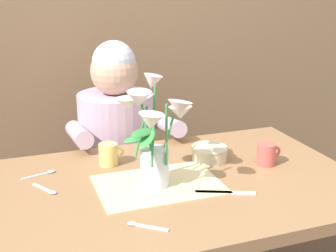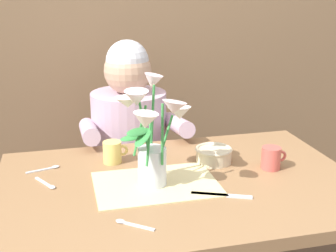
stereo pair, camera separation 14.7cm
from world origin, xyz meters
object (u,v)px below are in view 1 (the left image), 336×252
at_px(flower_vase, 154,133).
at_px(ceramic_bowl, 209,153).
at_px(seated_person, 118,165).
at_px(dinner_knife, 225,193).
at_px(tea_cup, 267,154).
at_px(coffee_cup, 109,154).

bearing_deg(flower_vase, ceramic_bowl, 28.09).
relative_size(seated_person, ceramic_bowl, 8.35).
height_order(seated_person, flower_vase, seated_person).
height_order(dinner_knife, tea_cup, tea_cup).
bearing_deg(tea_cup, coffee_cup, 160.52).
height_order(ceramic_bowl, tea_cup, tea_cup).
distance_m(seated_person, ceramic_bowl, 0.58).
bearing_deg(seated_person, flower_vase, -88.37).
bearing_deg(coffee_cup, flower_vase, -66.45).
bearing_deg(ceramic_bowl, coffee_cup, 166.55).
distance_m(dinner_knife, coffee_cup, 0.46).
bearing_deg(ceramic_bowl, seated_person, 115.87).
distance_m(seated_person, dinner_knife, 0.79).
xyz_separation_m(seated_person, flower_vase, (-0.03, -0.63, 0.36)).
xyz_separation_m(flower_vase, dinner_knife, (0.19, -0.13, -0.18)).
distance_m(seated_person, coffee_cup, 0.47).
relative_size(ceramic_bowl, coffee_cup, 1.46).
bearing_deg(seated_person, dinner_knife, -73.34).
bearing_deg(flower_vase, seated_person, 87.65).
xyz_separation_m(ceramic_bowl, dinner_knife, (-0.07, -0.27, -0.03)).
height_order(seated_person, coffee_cup, seated_person).
xyz_separation_m(ceramic_bowl, tea_cup, (0.18, -0.10, 0.01)).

